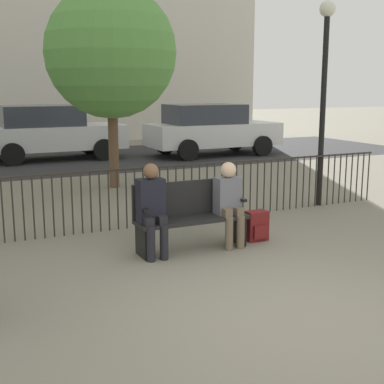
# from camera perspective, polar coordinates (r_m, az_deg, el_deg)

# --- Properties ---
(ground_plane) EXTENTS (80.00, 80.00, 0.00)m
(ground_plane) POSITION_cam_1_polar(r_m,az_deg,el_deg) (5.38, 11.32, -12.96)
(ground_plane) COLOR gray
(park_bench) EXTENTS (1.55, 0.45, 0.92)m
(park_bench) POSITION_cam_1_polar(r_m,az_deg,el_deg) (7.24, -0.26, -2.32)
(park_bench) COLOR black
(park_bench) RESTS_ON ground
(seated_person_0) EXTENTS (0.34, 0.39, 1.22)m
(seated_person_0) POSITION_cam_1_polar(r_m,az_deg,el_deg) (6.85, -4.28, -1.47)
(seated_person_0) COLOR black
(seated_person_0) RESTS_ON ground
(seated_person_1) EXTENTS (0.34, 0.39, 1.17)m
(seated_person_1) POSITION_cam_1_polar(r_m,az_deg,el_deg) (7.33, 3.98, -0.78)
(seated_person_1) COLOR brown
(seated_person_1) RESTS_ON ground
(backpack) EXTENTS (0.32, 0.24, 0.43)m
(backpack) POSITION_cam_1_polar(r_m,az_deg,el_deg) (7.73, 6.90, -3.63)
(backpack) COLOR maroon
(backpack) RESTS_ON ground
(fence_railing) EXTENTS (9.01, 0.03, 0.95)m
(fence_railing) POSITION_cam_1_polar(r_m,az_deg,el_deg) (8.44, -4.30, 0.11)
(fence_railing) COLOR #2D2823
(fence_railing) RESTS_ON ground
(tree_0) EXTENTS (2.78, 2.78, 4.27)m
(tree_0) POSITION_cam_1_polar(r_m,az_deg,el_deg) (11.69, -8.65, 14.50)
(tree_0) COLOR brown
(tree_0) RESTS_ON ground
(lamp_post) EXTENTS (0.28, 0.28, 3.64)m
(lamp_post) POSITION_cam_1_polar(r_m,az_deg,el_deg) (10.03, 13.95, 12.22)
(lamp_post) COLOR black
(lamp_post) RESTS_ON ground
(street_surface) EXTENTS (24.00, 6.00, 0.01)m
(street_surface) POSITION_cam_1_polar(r_m,az_deg,el_deg) (16.32, -14.68, 3.20)
(street_surface) COLOR #2B2B2D
(street_surface) RESTS_ON ground
(parked_car_0) EXTENTS (4.20, 1.94, 1.62)m
(parked_car_0) POSITION_cam_1_polar(r_m,az_deg,el_deg) (16.63, -14.91, 6.25)
(parked_car_0) COLOR silver
(parked_car_0) RESTS_ON ground
(parked_car_2) EXTENTS (4.20, 1.94, 1.62)m
(parked_car_2) POSITION_cam_1_polar(r_m,az_deg,el_deg) (17.11, 2.02, 6.74)
(parked_car_2) COLOR silver
(parked_car_2) RESTS_ON ground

